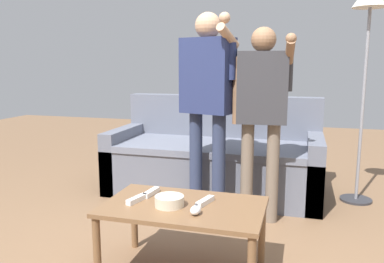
{
  "coord_description": "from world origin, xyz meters",
  "views": [
    {
      "loc": [
        0.64,
        -2.06,
        1.22
      ],
      "look_at": [
        -0.07,
        0.42,
        0.78
      ],
      "focal_mm": 36.09,
      "sensor_mm": 36.0,
      "label": 1
    }
  ],
  "objects_px": {
    "game_remote_nunchuk": "(196,210)",
    "game_remote_wand_spare": "(137,199)",
    "floor_lamp": "(370,16)",
    "player_right": "(262,102)",
    "coffee_table": "(184,214)",
    "game_remote_wand_far": "(151,192)",
    "couch": "(215,160)",
    "game_remote_wand_near": "(205,202)",
    "snack_bowl": "(169,201)",
    "player_center": "(208,91)"
  },
  "relations": [
    {
      "from": "coffee_table",
      "to": "game_remote_wand_spare",
      "type": "height_order",
      "value": "game_remote_wand_spare"
    },
    {
      "from": "game_remote_nunchuk",
      "to": "game_remote_wand_far",
      "type": "relative_size",
      "value": 0.54
    },
    {
      "from": "game_remote_wand_far",
      "to": "player_center",
      "type": "bearing_deg",
      "value": 80.02
    },
    {
      "from": "couch",
      "to": "game_remote_wand_far",
      "type": "xyz_separation_m",
      "value": [
        -0.07,
        -1.48,
        0.14
      ]
    },
    {
      "from": "game_remote_wand_spare",
      "to": "game_remote_nunchuk",
      "type": "bearing_deg",
      "value": -13.54
    },
    {
      "from": "game_remote_wand_far",
      "to": "game_remote_wand_near",
      "type": "bearing_deg",
      "value": -10.25
    },
    {
      "from": "couch",
      "to": "coffee_table",
      "type": "relative_size",
      "value": 2.17
    },
    {
      "from": "couch",
      "to": "floor_lamp",
      "type": "xyz_separation_m",
      "value": [
        1.31,
        0.06,
        1.32
      ]
    },
    {
      "from": "snack_bowl",
      "to": "game_remote_wand_far",
      "type": "bearing_deg",
      "value": 138.57
    },
    {
      "from": "game_remote_nunchuk",
      "to": "game_remote_wand_near",
      "type": "distance_m",
      "value": 0.17
    },
    {
      "from": "snack_bowl",
      "to": "player_right",
      "type": "bearing_deg",
      "value": 67.74
    },
    {
      "from": "floor_lamp",
      "to": "player_right",
      "type": "relative_size",
      "value": 1.28
    },
    {
      "from": "player_right",
      "to": "game_remote_wand_spare",
      "type": "xyz_separation_m",
      "value": [
        -0.61,
        -0.97,
        -0.5
      ]
    },
    {
      "from": "floor_lamp",
      "to": "game_remote_wand_far",
      "type": "height_order",
      "value": "floor_lamp"
    },
    {
      "from": "coffee_table",
      "to": "player_right",
      "type": "height_order",
      "value": "player_right"
    },
    {
      "from": "coffee_table",
      "to": "game_remote_wand_far",
      "type": "distance_m",
      "value": 0.28
    },
    {
      "from": "game_remote_nunchuk",
      "to": "game_remote_wand_spare",
      "type": "relative_size",
      "value": 0.54
    },
    {
      "from": "game_remote_wand_spare",
      "to": "floor_lamp",
      "type": "bearing_deg",
      "value": 49.73
    },
    {
      "from": "player_right",
      "to": "coffee_table",
      "type": "bearing_deg",
      "value": -109.46
    },
    {
      "from": "coffee_table",
      "to": "game_remote_wand_spare",
      "type": "bearing_deg",
      "value": -174.07
    },
    {
      "from": "coffee_table",
      "to": "floor_lamp",
      "type": "xyz_separation_m",
      "value": [
        1.14,
        1.65,
        1.26
      ]
    },
    {
      "from": "couch",
      "to": "player_right",
      "type": "bearing_deg",
      "value": -52.39
    },
    {
      "from": "game_remote_wand_near",
      "to": "game_remote_wand_spare",
      "type": "bearing_deg",
      "value": -169.56
    },
    {
      "from": "couch",
      "to": "game_remote_wand_spare",
      "type": "height_order",
      "value": "couch"
    },
    {
      "from": "coffee_table",
      "to": "game_remote_wand_near",
      "type": "bearing_deg",
      "value": 20.68
    },
    {
      "from": "couch",
      "to": "game_remote_wand_near",
      "type": "bearing_deg",
      "value": -79.53
    },
    {
      "from": "player_center",
      "to": "game_remote_wand_near",
      "type": "bearing_deg",
      "value": -76.85
    },
    {
      "from": "snack_bowl",
      "to": "floor_lamp",
      "type": "bearing_deg",
      "value": 54.39
    },
    {
      "from": "game_remote_nunchuk",
      "to": "couch",
      "type": "bearing_deg",
      "value": 99.14
    },
    {
      "from": "snack_bowl",
      "to": "game_remote_wand_far",
      "type": "relative_size",
      "value": 1.03
    },
    {
      "from": "floor_lamp",
      "to": "snack_bowl",
      "type": "bearing_deg",
      "value": -125.61
    },
    {
      "from": "couch",
      "to": "game_remote_wand_far",
      "type": "distance_m",
      "value": 1.49
    },
    {
      "from": "couch",
      "to": "floor_lamp",
      "type": "bearing_deg",
      "value": 2.42
    },
    {
      "from": "game_remote_nunchuk",
      "to": "player_center",
      "type": "height_order",
      "value": "player_center"
    },
    {
      "from": "snack_bowl",
      "to": "game_remote_wand_near",
      "type": "height_order",
      "value": "snack_bowl"
    },
    {
      "from": "game_remote_nunchuk",
      "to": "player_center",
      "type": "xyz_separation_m",
      "value": [
        -0.2,
        1.07,
        0.57
      ]
    },
    {
      "from": "couch",
      "to": "game_remote_wand_near",
      "type": "distance_m",
      "value": 1.58
    },
    {
      "from": "coffee_table",
      "to": "player_center",
      "type": "height_order",
      "value": "player_center"
    },
    {
      "from": "floor_lamp",
      "to": "player_right",
      "type": "distance_m",
      "value": 1.28
    },
    {
      "from": "floor_lamp",
      "to": "game_remote_wand_far",
      "type": "xyz_separation_m",
      "value": [
        -1.38,
        -1.54,
        -1.19
      ]
    },
    {
      "from": "snack_bowl",
      "to": "player_right",
      "type": "height_order",
      "value": "player_right"
    },
    {
      "from": "game_remote_nunchuk",
      "to": "player_right",
      "type": "xyz_separation_m",
      "value": [
        0.23,
        1.06,
        0.49
      ]
    },
    {
      "from": "player_center",
      "to": "floor_lamp",
      "type": "bearing_deg",
      "value": 29.42
    },
    {
      "from": "game_remote_wand_near",
      "to": "player_center",
      "type": "bearing_deg",
      "value": 103.15
    },
    {
      "from": "game_remote_wand_spare",
      "to": "player_center",
      "type": "bearing_deg",
      "value": 79.4
    },
    {
      "from": "game_remote_wand_near",
      "to": "player_right",
      "type": "bearing_deg",
      "value": 76.44
    },
    {
      "from": "snack_bowl",
      "to": "player_center",
      "type": "height_order",
      "value": "player_center"
    },
    {
      "from": "player_center",
      "to": "game_remote_wand_near",
      "type": "xyz_separation_m",
      "value": [
        0.21,
        -0.91,
        -0.57
      ]
    },
    {
      "from": "game_remote_wand_near",
      "to": "game_remote_wand_spare",
      "type": "distance_m",
      "value": 0.4
    },
    {
      "from": "player_right",
      "to": "game_remote_wand_spare",
      "type": "height_order",
      "value": "player_right"
    }
  ]
}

